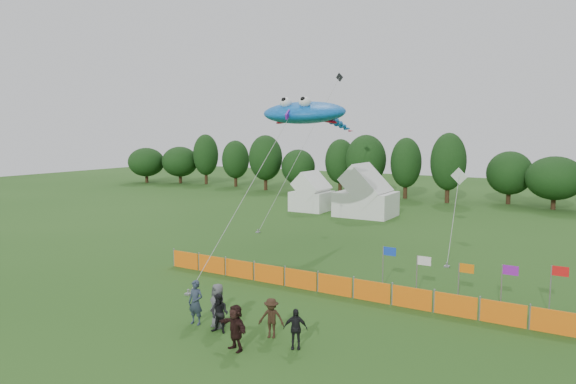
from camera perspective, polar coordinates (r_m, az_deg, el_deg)
The scene contains 15 objects.
ground at distance 22.65m, azimuth -8.04°, elevation -14.76°, with size 160.00×160.00×0.00m, color #234C16.
treeline at distance 62.53m, azimuth 19.90°, elevation 2.60°, with size 104.57×8.78×8.36m.
tent_left at distance 53.87m, azimuth 2.66°, elevation -0.30°, with size 3.74×3.74×3.30m.
tent_right at distance 50.77m, azimuth 8.65°, elevation -0.47°, with size 5.52×4.41×3.89m.
barrier_fence at distance 26.64m, azimuth 5.20°, elevation -10.26°, with size 21.90×0.06×1.00m.
flag_row at distance 26.68m, azimuth 18.84°, elevation -8.48°, with size 8.73×0.63×2.27m.
spectator_a at distance 22.91m, azimuth -10.22°, elevation -11.98°, with size 0.70×0.46×1.93m, color #2A3546.
spectator_b at distance 21.87m, azimuth -7.61°, elevation -13.24°, with size 0.80×0.62×1.65m, color black.
spectator_c at distance 21.25m, azimuth -1.86°, elevation -13.82°, with size 1.05×0.61×1.63m, color black.
spectator_d at distance 20.28m, azimuth 0.82°, elevation -14.93°, with size 0.92×0.38×1.58m, color black.
spectator_e at distance 22.41m, azimuth -7.79°, elevation -12.41°, with size 0.93×0.61×1.90m, color #4F4F54.
spectator_f at distance 20.21m, azimuth -5.87°, elevation -14.75°, with size 1.65×0.52×1.77m, color black.
stingray_kite at distance 37.33m, azimuth 2.19°, elevation 8.75°, with size 6.69×21.38×10.70m.
small_kite_white at distance 40.95m, azimuth 18.24°, elevation -0.14°, with size 2.69×11.27×5.42m.
small_kite_dark at distance 46.84m, azimuth 2.34°, elevation 6.29°, with size 2.33×11.97×13.93m.
Camera 1 is at (13.28, -16.37, 8.28)m, focal length 32.00 mm.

